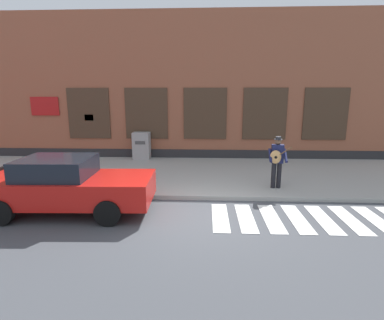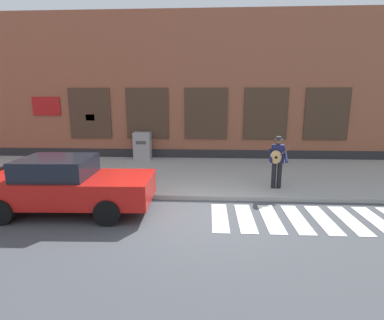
% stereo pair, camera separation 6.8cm
% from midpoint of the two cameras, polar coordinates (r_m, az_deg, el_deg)
% --- Properties ---
extents(ground_plane, '(160.00, 160.00, 0.00)m').
position_cam_midpoint_polar(ground_plane, '(8.18, 1.88, -10.56)').
color(ground_plane, '#424449').
extents(sidewalk, '(28.00, 5.83, 0.14)m').
position_cam_midpoint_polar(sidewalk, '(12.07, 2.18, -2.69)').
color(sidewalk, '#9E9E99').
rests_on(sidewalk, ground).
extents(building_backdrop, '(28.00, 4.06, 7.04)m').
position_cam_midpoint_polar(building_backdrop, '(16.58, 2.45, 13.35)').
color(building_backdrop, '#99563D').
rests_on(building_backdrop, ground).
extents(crosswalk, '(5.78, 1.90, 0.01)m').
position_cam_midpoint_polar(crosswalk, '(8.65, 23.50, -10.29)').
color(crosswalk, silver).
rests_on(crosswalk, ground).
extents(red_car, '(4.66, 2.11, 1.53)m').
position_cam_midpoint_polar(red_car, '(8.90, -23.16, -4.42)').
color(red_car, red).
rests_on(red_car, ground).
extents(busker, '(0.71, 0.56, 1.73)m').
position_cam_midpoint_polar(busker, '(10.17, 15.69, 0.14)').
color(busker, black).
rests_on(busker, sidewalk).
extents(utility_box, '(0.80, 0.62, 1.31)m').
position_cam_midpoint_polar(utility_box, '(14.67, -9.71, 2.69)').
color(utility_box, '#9E9E9E').
rests_on(utility_box, sidewalk).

